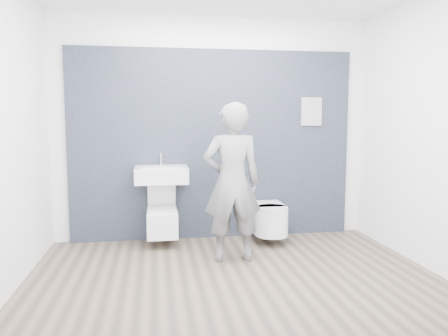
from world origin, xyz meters
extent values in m
plane|color=brown|center=(0.00, 0.00, 0.00)|extent=(4.00, 4.00, 0.00)
plane|color=white|center=(0.00, 1.50, 1.40)|extent=(4.00, 0.00, 4.00)
plane|color=white|center=(0.00, -1.50, 1.40)|extent=(4.00, 0.00, 4.00)
plane|color=white|center=(-2.00, 0.00, 1.40)|extent=(0.00, 3.00, 3.00)
plane|color=white|center=(2.00, 0.00, 1.40)|extent=(0.00, 3.00, 3.00)
cube|color=black|center=(0.00, 1.47, 0.00)|extent=(3.60, 0.06, 2.40)
cube|color=white|center=(-0.67, 1.20, 0.86)|extent=(0.63, 0.47, 0.19)
cube|color=silver|center=(-0.67, 1.18, 0.95)|extent=(0.44, 0.31, 0.03)
cylinder|color=silver|center=(-0.67, 1.38, 1.04)|extent=(0.02, 0.02, 0.16)
cylinder|color=silver|center=(-0.67, 1.33, 1.10)|extent=(0.02, 0.10, 0.02)
cylinder|color=silver|center=(-0.67, 1.42, 0.71)|extent=(0.04, 0.04, 0.13)
cube|color=white|center=(-0.67, 1.18, 0.28)|extent=(0.36, 0.52, 0.30)
cylinder|color=silver|center=(-0.67, 1.14, 0.41)|extent=(0.26, 0.26, 0.03)
cube|color=white|center=(-0.67, 1.14, 0.44)|extent=(0.34, 0.42, 0.02)
cube|color=white|center=(-0.67, 1.33, 0.63)|extent=(0.34, 0.14, 0.37)
cube|color=silver|center=(-0.67, 1.41, 0.16)|extent=(0.10, 0.06, 0.08)
cube|color=white|center=(0.65, 1.21, 0.28)|extent=(0.40, 0.46, 0.33)
cylinder|color=white|center=(0.65, 0.98, 0.28)|extent=(0.40, 0.40, 0.33)
cube|color=white|center=(0.65, 1.18, 0.46)|extent=(0.37, 0.44, 0.03)
cylinder|color=white|center=(0.65, 0.96, 0.46)|extent=(0.37, 0.37, 0.03)
cube|color=silver|center=(0.65, 1.41, 0.16)|extent=(0.11, 0.06, 0.08)
cube|color=silver|center=(1.29, 1.43, 0.00)|extent=(0.27, 0.03, 0.36)
imported|color=slate|center=(0.07, 0.49, 0.85)|extent=(0.62, 0.41, 1.71)
camera|label=1|loc=(-0.74, -4.06, 1.53)|focal=35.00mm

